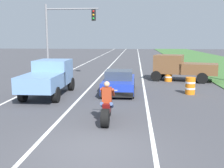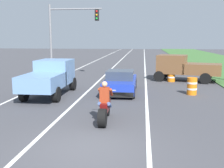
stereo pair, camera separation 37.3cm
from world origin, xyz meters
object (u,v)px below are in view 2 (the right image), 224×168
at_px(traffic_light_mast_near, 66,29).
at_px(construction_barrel_mid, 171,75).
at_px(construction_barrel_nearest, 192,86).
at_px(sports_car_blue, 120,82).
at_px(motorcycle_with_rider, 105,107).
at_px(pickup_truck_right_shoulder_brown, 184,67).
at_px(pickup_truck_left_lane_light_blue, 50,76).

height_order(traffic_light_mast_near, construction_barrel_mid, traffic_light_mast_near).
xyz_separation_m(traffic_light_mast_near, construction_barrel_nearest, (9.21, -6.35, -3.48)).
bearing_deg(construction_barrel_nearest, construction_barrel_mid, 98.32).
xyz_separation_m(sports_car_blue, construction_barrel_mid, (3.47, 4.73, -0.13)).
xyz_separation_m(motorcycle_with_rider, traffic_light_mast_near, (-4.92, 12.24, 3.39)).
height_order(motorcycle_with_rider, pickup_truck_right_shoulder_brown, pickup_truck_right_shoulder_brown).
bearing_deg(motorcycle_with_rider, construction_barrel_mid, 71.53).
xyz_separation_m(motorcycle_with_rider, pickup_truck_right_shoulder_brown, (4.57, 11.14, 0.51)).
xyz_separation_m(sports_car_blue, pickup_truck_left_lane_light_blue, (-3.93, -1.22, 0.48)).
height_order(pickup_truck_left_lane_light_blue, traffic_light_mast_near, traffic_light_mast_near).
distance_m(sports_car_blue, construction_barrel_mid, 5.87).
bearing_deg(pickup_truck_right_shoulder_brown, motorcycle_with_rider, -112.30).
distance_m(pickup_truck_left_lane_light_blue, construction_barrel_nearest, 8.20).
bearing_deg(pickup_truck_right_shoulder_brown, pickup_truck_left_lane_light_blue, -142.74).
bearing_deg(construction_barrel_mid, sports_car_blue, -126.23).
bearing_deg(sports_car_blue, pickup_truck_left_lane_light_blue, -162.69).
bearing_deg(sports_car_blue, pickup_truck_right_shoulder_brown, 49.15).
bearing_deg(pickup_truck_left_lane_light_blue, construction_barrel_mid, 38.85).
xyz_separation_m(pickup_truck_left_lane_light_blue, construction_barrel_mid, (7.40, 5.96, -0.60)).
relative_size(motorcycle_with_rider, pickup_truck_left_lane_light_blue, 0.46).
relative_size(pickup_truck_right_shoulder_brown, traffic_light_mast_near, 0.86).
distance_m(construction_barrel_nearest, construction_barrel_mid, 4.89).
bearing_deg(traffic_light_mast_near, sports_car_blue, -51.15).
height_order(pickup_truck_left_lane_light_blue, construction_barrel_nearest, pickup_truck_left_lane_light_blue).
bearing_deg(motorcycle_with_rider, sports_car_blue, 88.91).
bearing_deg(construction_barrel_nearest, pickup_truck_right_shoulder_brown, 86.96).
xyz_separation_m(motorcycle_with_rider, construction_barrel_mid, (3.58, 10.72, -0.09)).
height_order(sports_car_blue, traffic_light_mast_near, traffic_light_mast_near).
bearing_deg(pickup_truck_left_lane_light_blue, motorcycle_with_rider, -51.34).
relative_size(pickup_truck_right_shoulder_brown, construction_barrel_nearest, 5.14).
distance_m(motorcycle_with_rider, sports_car_blue, 5.99).
bearing_deg(motorcycle_with_rider, pickup_truck_right_shoulder_brown, 67.70).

